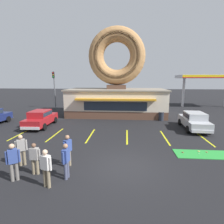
% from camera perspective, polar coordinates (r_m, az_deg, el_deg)
% --- Properties ---
extents(ground_plane, '(160.00, 160.00, 0.00)m').
position_cam_1_polar(ground_plane, '(9.70, 4.29, -17.33)').
color(ground_plane, black).
extents(donut_shop_building, '(12.30, 6.75, 10.96)m').
position_cam_1_polar(donut_shop_building, '(22.57, 1.51, 8.49)').
color(donut_shop_building, brown).
rests_on(donut_shop_building, ground).
extents(putting_mat, '(4.43, 1.34, 0.03)m').
position_cam_1_polar(putting_mat, '(12.57, 29.87, -11.98)').
color(putting_mat, green).
rests_on(putting_mat, ground).
extents(mini_donut_near_right, '(0.13, 0.13, 0.04)m').
position_cam_1_polar(mini_donut_near_right, '(12.06, 22.08, -12.09)').
color(mini_donut_near_right, brown).
rests_on(mini_donut_near_right, putting_mat).
extents(mini_donut_mid_centre, '(0.13, 0.13, 0.04)m').
position_cam_1_polar(mini_donut_mid_centre, '(12.73, 28.51, -11.41)').
color(mini_donut_mid_centre, '#A5724C').
rests_on(mini_donut_mid_centre, putting_mat).
extents(mini_donut_far_centre, '(0.13, 0.13, 0.04)m').
position_cam_1_polar(mini_donut_far_centre, '(12.63, 26.46, -11.41)').
color(mini_donut_far_centre, '#E5C666').
rests_on(mini_donut_far_centre, putting_mat).
extents(golf_ball, '(0.04, 0.04, 0.04)m').
position_cam_1_polar(golf_ball, '(12.22, 26.45, -12.12)').
color(golf_ball, white).
rests_on(golf_ball, putting_mat).
extents(car_red, '(2.10, 4.62, 1.60)m').
position_cam_1_polar(car_red, '(18.40, -22.24, -1.75)').
color(car_red, maroon).
rests_on(car_red, ground).
extents(car_silver, '(2.14, 4.64, 1.60)m').
position_cam_1_polar(car_silver, '(17.76, 25.25, -2.40)').
color(car_silver, '#B2B5BA').
rests_on(car_silver, ground).
extents(pedestrian_blue_sweater_man, '(0.52, 0.40, 1.70)m').
position_cam_1_polar(pedestrian_blue_sweater_man, '(10.56, -27.49, -10.56)').
color(pedestrian_blue_sweater_man, '#7F7056').
rests_on(pedestrian_blue_sweater_man, ground).
extents(pedestrian_hooded_kid, '(0.29, 0.59, 1.69)m').
position_cam_1_polar(pedestrian_hooded_kid, '(8.52, -14.78, -14.73)').
color(pedestrian_hooded_kid, '#474C66').
rests_on(pedestrian_hooded_kid, ground).
extents(pedestrian_leather_jacket_man, '(0.60, 0.24, 1.58)m').
position_cam_1_polar(pedestrian_leather_jacket_man, '(9.39, -23.95, -13.37)').
color(pedestrian_leather_jacket_man, '#7F7056').
rests_on(pedestrian_leather_jacket_man, ground).
extents(pedestrian_clipboard_woman, '(0.57, 0.35, 1.69)m').
position_cam_1_polar(pedestrian_clipboard_woman, '(8.14, -20.77, -16.33)').
color(pedestrian_clipboard_woman, '#7F7056').
rests_on(pedestrian_clipboard_woman, ground).
extents(pedestrian_beanie_man, '(0.50, 0.42, 1.76)m').
position_cam_1_polar(pedestrian_beanie_man, '(9.20, -29.57, -13.56)').
color(pedestrian_beanie_man, slate).
rests_on(pedestrian_beanie_man, ground).
extents(pedestrian_crossing_woman, '(0.38, 0.55, 1.72)m').
position_cam_1_polar(pedestrian_crossing_woman, '(9.58, -14.25, -11.67)').
color(pedestrian_crossing_woman, '#7F7056').
rests_on(pedestrian_crossing_woman, ground).
extents(trash_bin, '(0.57, 0.57, 0.97)m').
position_cam_1_polar(trash_bin, '(20.34, 15.74, -1.32)').
color(trash_bin, '#232833').
rests_on(trash_bin, ground).
extents(traffic_light_pole, '(0.28, 0.47, 5.80)m').
position_cam_1_polar(traffic_light_pole, '(28.72, -18.34, 8.33)').
color(traffic_light_pole, '#595B60').
rests_on(traffic_light_pole, ground).
extents(gas_station_canopy, '(9.00, 4.46, 5.30)m').
position_cam_1_polar(gas_station_canopy, '(33.25, 28.41, 9.82)').
color(gas_station_canopy, silver).
rests_on(gas_station_canopy, ground).
extents(parking_stripe_far_left, '(0.12, 3.60, 0.01)m').
position_cam_1_polar(parking_stripe_far_left, '(16.85, -27.57, -6.30)').
color(parking_stripe_far_left, yellow).
rests_on(parking_stripe_far_left, ground).
extents(parking_stripe_left, '(0.12, 3.60, 0.01)m').
position_cam_1_polar(parking_stripe_left, '(15.48, -18.06, -7.02)').
color(parking_stripe_left, yellow).
rests_on(parking_stripe_left, ground).
extents(parking_stripe_mid_left, '(0.12, 3.60, 0.01)m').
position_cam_1_polar(parking_stripe_mid_left, '(14.60, -7.03, -7.62)').
color(parking_stripe_mid_left, yellow).
rests_on(parking_stripe_mid_left, ground).
extents(parking_stripe_centre, '(0.12, 3.60, 0.01)m').
position_cam_1_polar(parking_stripe_centre, '(14.31, 4.93, -7.96)').
color(parking_stripe_centre, yellow).
rests_on(parking_stripe_centre, ground).
extents(parking_stripe_mid_right, '(0.12, 3.60, 0.01)m').
position_cam_1_polar(parking_stripe_mid_right, '(14.64, 16.87, -7.95)').
color(parking_stripe_mid_right, yellow).
rests_on(parking_stripe_mid_right, ground).
extents(parking_stripe_right, '(0.12, 3.60, 0.01)m').
position_cam_1_polar(parking_stripe_right, '(15.56, 27.83, -7.65)').
color(parking_stripe_right, yellow).
rests_on(parking_stripe_right, ground).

